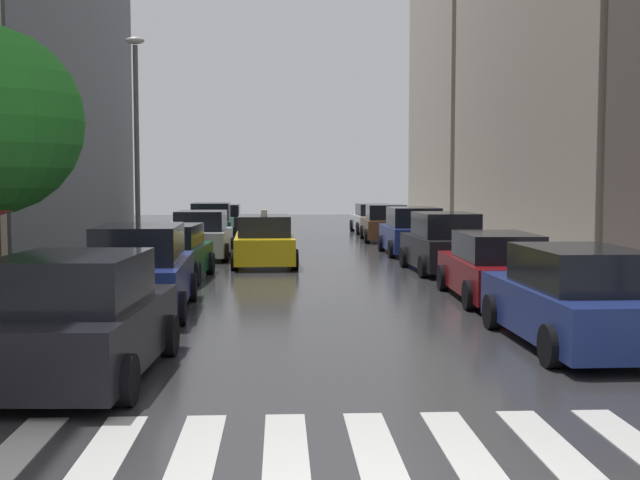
{
  "coord_description": "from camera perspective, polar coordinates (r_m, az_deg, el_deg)",
  "views": [
    {
      "loc": [
        -0.95,
        -6.0,
        2.7
      ],
      "look_at": [
        0.44,
        21.85,
        0.67
      ],
      "focal_mm": 44.92,
      "sensor_mm": 36.0,
      "label": 1
    }
  ],
  "objects": [
    {
      "name": "parked_car_left_fifth",
      "position": [
        35.04,
        -7.73,
        1.07
      ],
      "size": [
        2.11,
        4.58,
        1.8
      ],
      "rotation": [
        0.0,
        0.0,
        1.6
      ],
      "color": "#0C4C2D",
      "rests_on": "ground"
    },
    {
      "name": "taxi_midroad",
      "position": [
        25.97,
        -4.0,
        -0.13
      ],
      "size": [
        2.17,
        4.57,
        1.81
      ],
      "rotation": [
        0.0,
        0.0,
        1.6
      ],
      "color": "yellow",
      "rests_on": "ground"
    },
    {
      "name": "parked_car_right_fourth",
      "position": [
        29.95,
        6.61,
        0.53
      ],
      "size": [
        2.18,
        4.27,
        1.76
      ],
      "rotation": [
        0.0,
        0.0,
        1.58
      ],
      "color": "navy",
      "rests_on": "ground"
    },
    {
      "name": "sidewalk_right",
      "position": [
        31.02,
        11.05,
        -0.77
      ],
      "size": [
        3.0,
        72.0,
        0.15
      ],
      "primitive_type": "cube",
      "color": "gray",
      "rests_on": "ground"
    },
    {
      "name": "parked_car_left_second",
      "position": [
        16.87,
        -12.61,
        -2.26
      ],
      "size": [
        2.18,
        4.75,
        1.82
      ],
      "rotation": [
        0.0,
        0.0,
        1.61
      ],
      "color": "navy",
      "rests_on": "ground"
    },
    {
      "name": "parked_car_left_fourth",
      "position": [
        28.47,
        -8.42,
        0.26
      ],
      "size": [
        2.14,
        4.04,
        1.69
      ],
      "rotation": [
        0.0,
        0.0,
        1.55
      ],
      "color": "#B2B7BF",
      "rests_on": "ground"
    },
    {
      "name": "sidewalk_left",
      "position": [
        30.62,
        -13.29,
        -0.87
      ],
      "size": [
        3.0,
        72.0,
        0.15
      ],
      "primitive_type": "cube",
      "color": "gray",
      "rests_on": "ground"
    },
    {
      "name": "parked_car_left_nearest",
      "position": [
        11.48,
        -16.89,
        -5.53
      ],
      "size": [
        2.33,
        4.35,
        1.73
      ],
      "rotation": [
        0.0,
        0.0,
        1.52
      ],
      "color": "black",
      "rests_on": "ground"
    },
    {
      "name": "crosswalk_stripes",
      "position": [
        8.51,
        3.81,
        -14.34
      ],
      "size": [
        7.65,
        2.2,
        0.01
      ],
      "color": "silver",
      "rests_on": "ground"
    },
    {
      "name": "ground_plane",
      "position": [
        30.14,
        -1.04,
        -1.02
      ],
      "size": [
        28.0,
        72.0,
        0.04
      ],
      "primitive_type": "cube",
      "color": "#323235"
    },
    {
      "name": "parked_car_left_third",
      "position": [
        22.4,
        -10.56,
        -0.97
      ],
      "size": [
        2.13,
        4.31,
        1.54
      ],
      "rotation": [
        0.0,
        0.0,
        1.52
      ],
      "color": "#0C4C2D",
      "rests_on": "ground"
    },
    {
      "name": "building_right_far",
      "position": [
        50.37,
        11.05,
        9.88
      ],
      "size": [
        6.0,
        13.75,
        15.57
      ],
      "primitive_type": "cube",
      "color": "#9E9384",
      "rests_on": "ground"
    },
    {
      "name": "parked_car_left_sixth",
      "position": [
        41.73,
        -6.87,
        1.42
      ],
      "size": [
        2.15,
        4.4,
        1.54
      ],
      "rotation": [
        0.0,
        0.0,
        1.59
      ],
      "color": "black",
      "rests_on": "ground"
    },
    {
      "name": "parked_car_right_sixth",
      "position": [
        42.32,
        3.8,
        1.49
      ],
      "size": [
        2.2,
        4.23,
        1.55
      ],
      "rotation": [
        0.0,
        0.0,
        1.6
      ],
      "color": "silver",
      "rests_on": "ground"
    },
    {
      "name": "lamp_post_left",
      "position": [
        26.56,
        -12.94,
        7.44
      ],
      "size": [
        0.6,
        0.28,
        7.17
      ],
      "color": "#595B60",
      "rests_on": "sidewalk_left"
    },
    {
      "name": "parked_car_right_third",
      "position": [
        24.2,
        8.8,
        -0.32
      ],
      "size": [
        2.16,
        4.33,
        1.79
      ],
      "rotation": [
        0.0,
        0.0,
        1.61
      ],
      "color": "black",
      "rests_on": "ground"
    },
    {
      "name": "parked_car_right_nearest",
      "position": [
        13.8,
        17.68,
        -4.08
      ],
      "size": [
        2.1,
        4.69,
        1.65
      ],
      "rotation": [
        0.0,
        0.0,
        1.59
      ],
      "color": "navy",
      "rests_on": "ground"
    },
    {
      "name": "building_left_mid",
      "position": [
        32.1,
        -21.59,
        12.29
      ],
      "size": [
        6.0,
        17.63,
        14.8
      ],
      "primitive_type": "cube",
      "color": "slate",
      "rests_on": "ground"
    },
    {
      "name": "parked_car_right_fifth",
      "position": [
        36.58,
        4.68,
        1.14
      ],
      "size": [
        2.21,
        4.16,
        1.67
      ],
      "rotation": [
        0.0,
        0.0,
        1.54
      ],
      "color": "brown",
      "rests_on": "ground"
    },
    {
      "name": "parked_car_right_second",
      "position": [
        18.75,
        12.33,
        -1.97
      ],
      "size": [
        2.08,
        4.71,
        1.55
      ],
      "rotation": [
        0.0,
        0.0,
        1.55
      ],
      "color": "maroon",
      "rests_on": "ground"
    }
  ]
}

